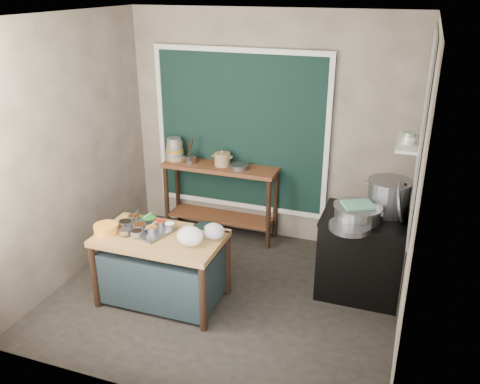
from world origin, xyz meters
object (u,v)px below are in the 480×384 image
(stove_block, at_px, (365,256))
(yellow_basin, at_px, (106,229))
(saucepan, at_px, (206,231))
(stock_pot, at_px, (389,197))
(utensil_cup, at_px, (190,159))
(ceramic_crock, at_px, (222,160))
(prep_table, at_px, (162,268))
(back_counter, at_px, (221,201))
(steamer, at_px, (357,213))
(condiment_tray, at_px, (145,230))

(stove_block, bearing_deg, yellow_basin, -158.16)
(saucepan, xyz_separation_m, stock_pot, (1.65, 0.87, 0.25))
(utensil_cup, bearing_deg, ceramic_crock, 4.53)
(yellow_basin, distance_m, utensil_cup, 1.71)
(prep_table, relative_size, utensil_cup, 7.46)
(stove_block, bearing_deg, prep_table, -156.08)
(stove_block, bearing_deg, utensil_cup, 162.71)
(saucepan, height_order, utensil_cup, utensil_cup)
(back_counter, distance_m, steamer, 2.05)
(condiment_tray, relative_size, steamer, 1.04)
(prep_table, xyz_separation_m, saucepan, (0.43, 0.15, 0.43))
(back_counter, relative_size, utensil_cup, 8.65)
(steamer, bearing_deg, prep_table, -158.17)
(ceramic_crock, xyz_separation_m, steamer, (1.77, -0.87, -0.06))
(stove_block, distance_m, yellow_basin, 2.66)
(yellow_basin, xyz_separation_m, utensil_cup, (0.15, 1.69, 0.20))
(condiment_tray, xyz_separation_m, stock_pot, (2.27, 0.97, 0.29))
(stove_block, height_order, condiment_tray, stove_block)
(saucepan, bearing_deg, stock_pot, 20.44)
(back_counter, relative_size, condiment_tray, 2.86)
(stove_block, relative_size, steamer, 1.85)
(yellow_basin, xyz_separation_m, steamer, (2.34, 0.85, 0.16))
(prep_table, bearing_deg, condiment_tray, 165.47)
(stock_pot, bearing_deg, condiment_tray, -156.88)
(stove_block, xyz_separation_m, ceramic_crock, (-1.87, 0.75, 0.60))
(back_counter, relative_size, saucepan, 6.96)
(yellow_basin, xyz_separation_m, ceramic_crock, (0.57, 1.72, 0.22))
(condiment_tray, height_order, yellow_basin, yellow_basin)
(stock_pot, distance_m, steamer, 0.41)
(utensil_cup, bearing_deg, back_counter, 2.50)
(prep_table, bearing_deg, stove_block, 23.60)
(stove_block, xyz_separation_m, utensil_cup, (-2.29, 0.71, 0.58))
(prep_table, relative_size, ceramic_crock, 6.00)
(prep_table, bearing_deg, stock_pot, 25.72)
(back_counter, bearing_deg, condiment_tray, -97.57)
(back_counter, distance_m, saucepan, 1.53)
(utensil_cup, bearing_deg, saucepan, -60.31)
(back_counter, relative_size, stock_pot, 3.23)
(stock_pot, xyz_separation_m, steamer, (-0.27, -0.29, -0.10))
(ceramic_crock, bearing_deg, back_counter, -149.15)
(back_counter, bearing_deg, stove_block, -21.02)
(back_counter, relative_size, steamer, 2.98)
(utensil_cup, distance_m, steamer, 2.34)
(stove_block, bearing_deg, steamer, -130.10)
(stove_block, relative_size, stock_pot, 2.00)
(ceramic_crock, bearing_deg, saucepan, -74.97)
(ceramic_crock, bearing_deg, steamer, -26.20)
(steamer, bearing_deg, yellow_basin, -159.92)
(prep_table, distance_m, steamer, 2.04)
(stock_pot, bearing_deg, back_counter, 164.68)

